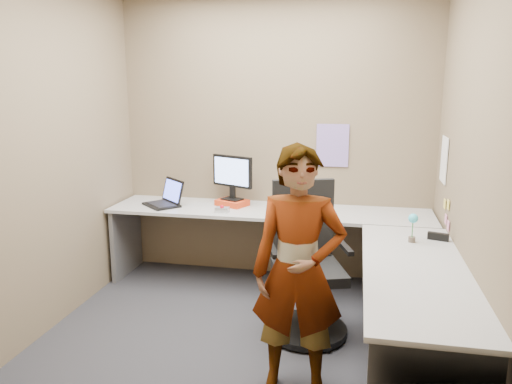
% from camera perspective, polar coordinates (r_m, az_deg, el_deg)
% --- Properties ---
extents(ground, '(3.00, 3.00, 0.00)m').
position_cam_1_polar(ground, '(3.98, -1.20, -15.70)').
color(ground, '#242429').
rests_on(ground, ground).
extents(wall_back, '(3.00, 0.00, 3.00)m').
position_cam_1_polar(wall_back, '(4.82, 2.18, 6.10)').
color(wall_back, brown).
rests_on(wall_back, ground).
extents(wall_right, '(0.00, 2.70, 2.70)m').
position_cam_1_polar(wall_right, '(3.54, 23.16, 2.89)').
color(wall_right, brown).
rests_on(wall_right, ground).
extents(wall_left, '(0.00, 2.70, 2.70)m').
position_cam_1_polar(wall_left, '(4.15, -21.98, 4.24)').
color(wall_left, brown).
rests_on(wall_left, ground).
extents(desk, '(2.98, 2.58, 0.73)m').
position_cam_1_polar(desk, '(4.03, 6.09, -6.27)').
color(desk, '#ADADAD').
rests_on(desk, ground).
extents(paper_ream, '(0.34, 0.30, 0.06)m').
position_cam_1_polar(paper_ream, '(4.76, -2.74, -1.22)').
color(paper_ream, red).
rests_on(paper_ream, desk).
extents(monitor, '(0.42, 0.22, 0.42)m').
position_cam_1_polar(monitor, '(4.72, -2.73, 2.09)').
color(monitor, black).
rests_on(monitor, paper_ream).
extents(laptop, '(0.45, 0.44, 0.25)m').
position_cam_1_polar(laptop, '(4.84, -10.20, -0.76)').
color(laptop, black).
rests_on(laptop, desk).
extents(trackball_mouse, '(0.12, 0.08, 0.07)m').
position_cam_1_polar(trackball_mouse, '(4.51, -3.89, -2.01)').
color(trackball_mouse, '#B7B7BC').
rests_on(trackball_mouse, desk).
extents(origami, '(0.10, 0.10, 0.06)m').
position_cam_1_polar(origami, '(4.49, 3.52, -2.01)').
color(origami, white).
rests_on(origami, desk).
extents(stapler, '(0.16, 0.08, 0.05)m').
position_cam_1_polar(stapler, '(3.95, 20.10, -4.80)').
color(stapler, black).
rests_on(stapler, desk).
extents(flower, '(0.07, 0.07, 0.22)m').
position_cam_1_polar(flower, '(3.81, 17.49, -3.43)').
color(flower, brown).
rests_on(flower, desk).
extents(calendar_purple, '(0.30, 0.01, 0.40)m').
position_cam_1_polar(calendar_purple, '(4.75, 8.73, 5.28)').
color(calendar_purple, '#846BB7').
rests_on(calendar_purple, wall_back).
extents(calendar_white, '(0.01, 0.28, 0.38)m').
position_cam_1_polar(calendar_white, '(4.43, 20.69, 3.47)').
color(calendar_white, white).
rests_on(calendar_white, wall_right).
extents(sticky_note_a, '(0.01, 0.07, 0.07)m').
position_cam_1_polar(sticky_note_a, '(4.14, 21.11, -1.35)').
color(sticky_note_a, '#F2E059').
rests_on(sticky_note_a, wall_right).
extents(sticky_note_b, '(0.01, 0.07, 0.07)m').
position_cam_1_polar(sticky_note_b, '(4.22, 20.87, -2.92)').
color(sticky_note_b, pink).
rests_on(sticky_note_b, wall_right).
extents(sticky_note_c, '(0.01, 0.07, 0.07)m').
position_cam_1_polar(sticky_note_c, '(4.11, 21.10, -3.61)').
color(sticky_note_c, pink).
rests_on(sticky_note_c, wall_right).
extents(sticky_note_d, '(0.01, 0.07, 0.07)m').
position_cam_1_polar(sticky_note_d, '(4.29, 20.76, -1.28)').
color(sticky_note_d, '#F2E059').
rests_on(sticky_note_d, wall_right).
extents(office_chair, '(0.65, 0.64, 1.14)m').
position_cam_1_polar(office_chair, '(3.83, 5.77, -9.27)').
color(office_chair, black).
rests_on(office_chair, ground).
extents(person, '(0.58, 0.40, 1.53)m').
position_cam_1_polar(person, '(3.03, 4.86, -9.09)').
color(person, '#999399').
rests_on(person, ground).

